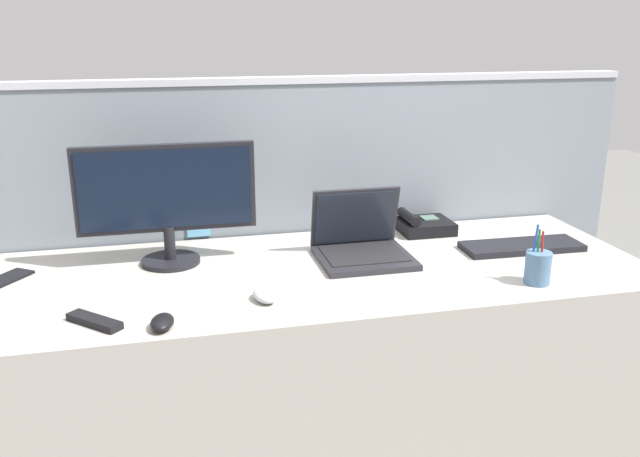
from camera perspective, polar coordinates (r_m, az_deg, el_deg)
The scene contains 11 objects.
desk at distance 2.31m, azimuth 0.29°, elevation -11.81°, with size 2.10×0.80×0.72m, color #ADA89E.
cubicle_divider at distance 2.59m, azimuth -2.01°, elevation -1.57°, with size 2.60×0.08×1.29m.
desktop_monitor at distance 2.20m, azimuth -12.92°, elevation 2.72°, with size 0.57×0.19×0.39m.
laptop at distance 2.26m, azimuth 3.50°, elevation -1.19°, with size 0.30×0.29×0.22m.
desk_phone at distance 2.55m, azimuth 8.76°, elevation 0.30°, with size 0.19×0.17×0.08m.
keyboard_main at distance 2.44m, azimuth 16.77°, elevation -1.46°, with size 0.42×0.14×0.02m, color black.
computer_mouse_right_hand at distance 1.92m, azimuth -4.74°, elevation -5.71°, with size 0.06×0.10×0.03m, color #B2B5BC.
computer_mouse_left_hand at distance 1.80m, azimuth -13.26°, elevation -7.76°, with size 0.06×0.10×0.03m, color black.
pen_cup at distance 2.13m, azimuth 18.03°, elevation -3.15°, with size 0.08×0.08×0.18m.
cell_phone_black_slab at distance 2.28m, azimuth -24.98°, elevation -3.84°, with size 0.07×0.14×0.01m, color black.
tv_remote at distance 1.87m, azimuth -18.63°, elevation -7.48°, with size 0.04×0.17×0.02m, color black.
Camera 1 is at (-0.48, -1.97, 1.48)m, focal length 37.65 mm.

